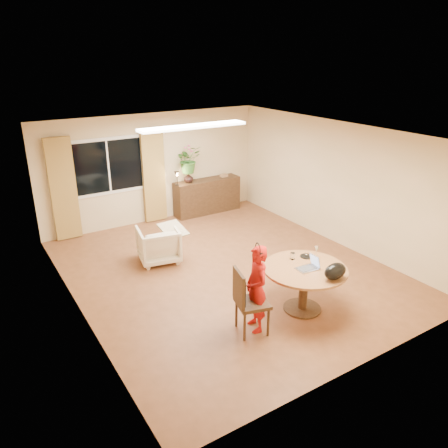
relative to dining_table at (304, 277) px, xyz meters
name	(u,v)px	position (x,y,z in m)	size (l,w,h in m)	color
floor	(227,270)	(-0.31, 1.80, -0.59)	(6.50, 6.50, 0.00)	brown
ceiling	(227,134)	(-0.31, 1.80, 2.01)	(6.50, 6.50, 0.00)	white
wall_back	(154,168)	(-0.31, 5.05, 0.71)	(5.50, 5.50, 0.00)	tan
wall_left	(72,238)	(-3.06, 1.80, 0.71)	(6.50, 6.50, 0.00)	tan
wall_right	(336,183)	(2.44, 1.80, 0.71)	(6.50, 6.50, 0.00)	tan
window	(108,166)	(-1.41, 5.03, 0.91)	(1.70, 0.03, 1.30)	white
curtain_left	(63,190)	(-2.46, 4.95, 0.55)	(0.55, 0.08, 2.25)	brown
curtain_right	(154,176)	(-0.36, 4.95, 0.55)	(0.55, 0.08, 2.25)	brown
ceiling_panel	(193,126)	(-0.31, 3.00, 1.97)	(2.20, 0.35, 0.05)	white
dining_table	(304,277)	(0.00, 0.00, 0.00)	(1.32, 1.32, 0.75)	brown
dining_chair	(252,301)	(-1.04, -0.05, -0.08)	(0.49, 0.45, 1.03)	black
child	(257,289)	(-0.95, -0.01, 0.08)	(0.32, 0.49, 1.35)	red
laptop	(307,263)	(-0.01, -0.05, 0.27)	(0.34, 0.23, 0.23)	#B7B7BC
tumbler	(293,256)	(0.03, 0.34, 0.22)	(0.08, 0.08, 0.11)	white
wine_glass	(316,252)	(0.39, 0.18, 0.26)	(0.07, 0.07, 0.20)	white
pot_lid	(306,256)	(0.28, 0.29, 0.18)	(0.20, 0.20, 0.03)	white
handbag	(335,271)	(0.12, -0.51, 0.29)	(0.39, 0.22, 0.26)	black
armchair	(158,244)	(-1.23, 2.87, -0.24)	(0.76, 0.78, 0.71)	#C4B59B
throw	(173,226)	(-0.94, 2.77, 0.13)	(0.45, 0.55, 0.03)	beige
sideboard	(207,196)	(1.01, 4.81, -0.15)	(1.76, 0.43, 0.88)	black
vase	(189,178)	(0.49, 4.81, 0.41)	(0.24, 0.24, 0.25)	black
bouquet	(188,160)	(0.50, 4.81, 0.86)	(0.59, 0.51, 0.66)	#2A5C22
book_stack	(224,175)	(1.53, 4.81, 0.32)	(0.18, 0.14, 0.08)	#875B44
desk_lamp	(177,178)	(0.16, 4.76, 0.46)	(0.15, 0.15, 0.36)	black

